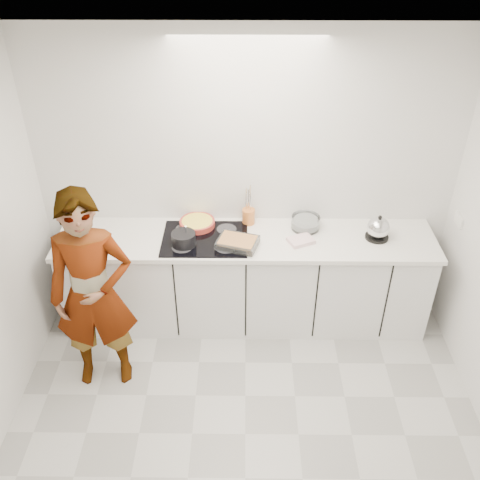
{
  "coord_description": "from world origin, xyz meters",
  "views": [
    {
      "loc": [
        -0.02,
        -2.47,
        3.48
      ],
      "look_at": [
        -0.05,
        1.05,
        1.05
      ],
      "focal_mm": 40.0,
      "sensor_mm": 36.0,
      "label": 1
    }
  ],
  "objects_px": {
    "utensil_crock": "(249,216)",
    "tart_dish": "(197,223)",
    "baking_dish": "(238,242)",
    "kettle": "(378,229)",
    "cook": "(93,294)",
    "mixing_bowl": "(306,223)",
    "saucepan": "(184,239)",
    "hob": "(205,239)"
  },
  "relations": [
    {
      "from": "baking_dish",
      "to": "utensil_crock",
      "type": "xyz_separation_m",
      "value": [
        0.09,
        0.37,
        0.02
      ]
    },
    {
      "from": "tart_dish",
      "to": "hob",
      "type": "bearing_deg",
      "value": -67.88
    },
    {
      "from": "hob",
      "to": "utensil_crock",
      "type": "bearing_deg",
      "value": 34.94
    },
    {
      "from": "mixing_bowl",
      "to": "cook",
      "type": "xyz_separation_m",
      "value": [
        -1.67,
        -0.86,
        -0.09
      ]
    },
    {
      "from": "utensil_crock",
      "to": "tart_dish",
      "type": "bearing_deg",
      "value": -171.6
    },
    {
      "from": "utensil_crock",
      "to": "kettle",
      "type": "bearing_deg",
      "value": -11.6
    },
    {
      "from": "utensil_crock",
      "to": "baking_dish",
      "type": "bearing_deg",
      "value": -103.97
    },
    {
      "from": "mixing_bowl",
      "to": "utensil_crock",
      "type": "height_order",
      "value": "utensil_crock"
    },
    {
      "from": "utensil_crock",
      "to": "cook",
      "type": "bearing_deg",
      "value": -141.35
    },
    {
      "from": "baking_dish",
      "to": "utensil_crock",
      "type": "bearing_deg",
      "value": 76.03
    },
    {
      "from": "hob",
      "to": "baking_dish",
      "type": "bearing_deg",
      "value": -21.55
    },
    {
      "from": "kettle",
      "to": "cook",
      "type": "distance_m",
      "value": 2.38
    },
    {
      "from": "baking_dish",
      "to": "saucepan",
      "type": "bearing_deg",
      "value": 178.4
    },
    {
      "from": "baking_dish",
      "to": "mixing_bowl",
      "type": "bearing_deg",
      "value": 26.49
    },
    {
      "from": "baking_dish",
      "to": "tart_dish",
      "type": "bearing_deg",
      "value": 139.71
    },
    {
      "from": "hob",
      "to": "tart_dish",
      "type": "distance_m",
      "value": 0.21
    },
    {
      "from": "tart_dish",
      "to": "utensil_crock",
      "type": "relative_size",
      "value": 2.43
    },
    {
      "from": "kettle",
      "to": "cook",
      "type": "height_order",
      "value": "cook"
    },
    {
      "from": "tart_dish",
      "to": "utensil_crock",
      "type": "distance_m",
      "value": 0.45
    },
    {
      "from": "baking_dish",
      "to": "kettle",
      "type": "xyz_separation_m",
      "value": [
        1.18,
        0.14,
        0.05
      ]
    },
    {
      "from": "hob",
      "to": "utensil_crock",
      "type": "xyz_separation_m",
      "value": [
        0.37,
        0.26,
        0.06
      ]
    },
    {
      "from": "hob",
      "to": "tart_dish",
      "type": "height_order",
      "value": "tart_dish"
    },
    {
      "from": "mixing_bowl",
      "to": "tart_dish",
      "type": "bearing_deg",
      "value": 179.45
    },
    {
      "from": "baking_dish",
      "to": "cook",
      "type": "distance_m",
      "value": 1.22
    },
    {
      "from": "kettle",
      "to": "mixing_bowl",
      "type": "bearing_deg",
      "value": 165.95
    },
    {
      "from": "saucepan",
      "to": "baking_dish",
      "type": "bearing_deg",
      "value": -1.6
    },
    {
      "from": "mixing_bowl",
      "to": "kettle",
      "type": "height_order",
      "value": "kettle"
    },
    {
      "from": "saucepan",
      "to": "mixing_bowl",
      "type": "distance_m",
      "value": 1.07
    },
    {
      "from": "utensil_crock",
      "to": "cook",
      "type": "distance_m",
      "value": 1.5
    },
    {
      "from": "hob",
      "to": "baking_dish",
      "type": "relative_size",
      "value": 1.9
    },
    {
      "from": "kettle",
      "to": "cook",
      "type": "relative_size",
      "value": 0.15
    },
    {
      "from": "kettle",
      "to": "tart_dish",
      "type": "bearing_deg",
      "value": 174.15
    },
    {
      "from": "hob",
      "to": "baking_dish",
      "type": "height_order",
      "value": "baking_dish"
    },
    {
      "from": "hob",
      "to": "tart_dish",
      "type": "bearing_deg",
      "value": 112.12
    },
    {
      "from": "tart_dish",
      "to": "kettle",
      "type": "xyz_separation_m",
      "value": [
        1.54,
        -0.16,
        0.05
      ]
    },
    {
      "from": "mixing_bowl",
      "to": "kettle",
      "type": "distance_m",
      "value": 0.61
    },
    {
      "from": "hob",
      "to": "saucepan",
      "type": "xyz_separation_m",
      "value": [
        -0.17,
        -0.1,
        0.06
      ]
    },
    {
      "from": "tart_dish",
      "to": "cook",
      "type": "bearing_deg",
      "value": -129.69
    },
    {
      "from": "hob",
      "to": "baking_dish",
      "type": "xyz_separation_m",
      "value": [
        0.28,
        -0.11,
        0.04
      ]
    },
    {
      "from": "hob",
      "to": "cook",
      "type": "relative_size",
      "value": 0.41
    },
    {
      "from": "tart_dish",
      "to": "saucepan",
      "type": "bearing_deg",
      "value": -107.16
    },
    {
      "from": "hob",
      "to": "utensil_crock",
      "type": "relative_size",
      "value": 5.15
    }
  ]
}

